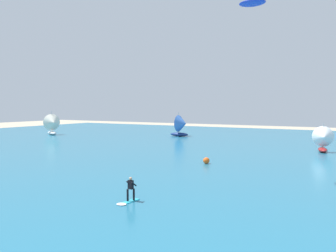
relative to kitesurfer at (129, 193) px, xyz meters
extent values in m
cube|color=#236B89|center=(2.52, 34.37, -0.65)|extent=(160.00, 90.00, 0.10)
cube|color=#26B2CC|center=(0.01, 0.19, -0.58)|extent=(0.53, 1.43, 0.05)
cylinder|color=black|center=(-0.12, 0.02, -0.15)|extent=(0.14, 0.14, 0.80)
cylinder|color=black|center=(0.14, 0.36, -0.15)|extent=(0.14, 0.14, 0.80)
cube|color=black|center=(0.01, 0.19, 0.55)|extent=(0.37, 0.24, 0.60)
sphere|color=tan|center=(0.01, 0.19, 0.96)|extent=(0.22, 0.22, 0.22)
cylinder|color=black|center=(-0.20, 0.29, 0.60)|extent=(0.12, 0.51, 0.39)
cylinder|color=black|center=(0.24, 0.26, 0.60)|extent=(0.12, 0.51, 0.39)
ellipsoid|color=white|center=(-0.05, -0.76, -0.56)|extent=(0.74, 0.64, 0.08)
ellipsoid|color=#1E33B2|center=(5.07, 10.57, 14.42)|extent=(2.68, 2.37, 0.36)
ellipsoid|color=navy|center=(-20.73, 45.89, -0.21)|extent=(4.25, 1.55, 0.79)
cylinder|color=silver|center=(-20.93, 45.90, 2.30)|extent=(0.13, 0.13, 4.22)
cone|color=#3F72CC|center=(-20.00, 45.88, 2.09)|extent=(1.93, 3.58, 3.54)
ellipsoid|color=maroon|center=(8.29, 33.99, -0.28)|extent=(1.86, 3.57, 0.64)
cylinder|color=silver|center=(8.26, 34.15, 1.73)|extent=(0.11, 0.11, 3.40)
cone|color=white|center=(8.42, 33.42, 1.56)|extent=(3.10, 2.06, 2.85)
ellipsoid|color=white|center=(-46.81, 35.20, -0.20)|extent=(4.52, 3.31, 0.81)
cylinder|color=silver|center=(-46.99, 35.30, 2.37)|extent=(0.13, 0.13, 4.32)
cone|color=silver|center=(-46.15, 34.86, 2.15)|extent=(3.35, 4.09, 3.63)
sphere|color=#E55919|center=(-1.74, 16.79, -0.24)|extent=(0.72, 0.72, 0.72)
camera|label=1|loc=(13.87, -18.80, 5.89)|focal=37.54mm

